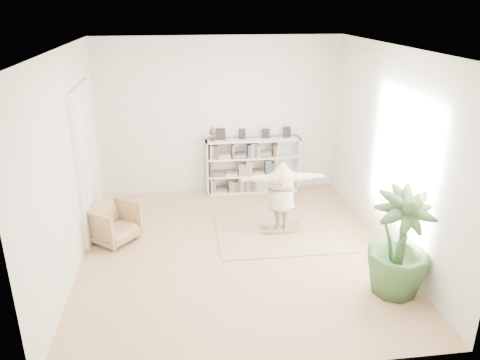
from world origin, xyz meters
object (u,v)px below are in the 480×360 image
Objects in this scene: person at (281,194)px; bookshelf at (253,166)px; rocker_board at (280,229)px; houseplant at (399,244)px; armchair at (113,223)px.

bookshelf is at bearing -83.77° from person.
rocker_board is at bearing 45.42° from person.
houseplant is at bearing -58.64° from rocker_board.
bookshelf is 4.13× the size of rocker_board.
armchair is 5.11m from houseplant.
person reaches higher than rocker_board.
person is at bearing 120.94° from houseplant.
person is at bearing -51.96° from armchair.
houseplant reaches higher than bookshelf.
houseplant reaches higher than rocker_board.
bookshelf reaches higher than person.
rocker_board is at bearing 120.94° from houseplant.
houseplant is at bearing -77.63° from armchair.
armchair is 0.48× the size of person.
armchair is 0.48× the size of houseplant.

